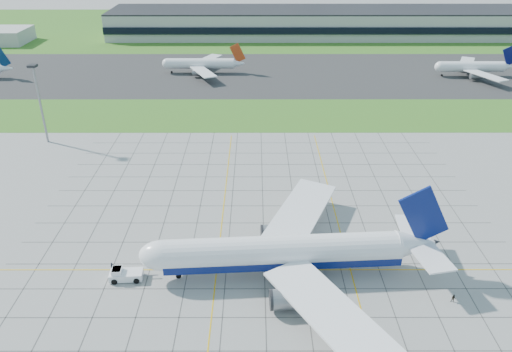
{
  "coord_description": "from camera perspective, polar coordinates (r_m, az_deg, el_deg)",
  "views": [
    {
      "loc": [
        -1.84,
        -85.38,
        65.6
      ],
      "look_at": [
        -1.74,
        27.08,
        7.0
      ],
      "focal_mm": 35.0,
      "sensor_mm": 36.0,
      "label": 1
    }
  ],
  "objects": [
    {
      "name": "airliner",
      "position": [
        102.08,
        3.31,
        -8.69
      ],
      "size": [
        62.52,
        63.2,
        19.67
      ],
      "rotation": [
        0.0,
        0.0,
        0.07
      ],
      "color": "white",
      "rests_on": "ground"
    },
    {
      "name": "grass_median",
      "position": [
        187.25,
        0.52,
        7.02
      ],
      "size": [
        700.0,
        35.0,
        0.04
      ],
      "primitive_type": "cube",
      "color": "#3E7120",
      "rests_on": "ground"
    },
    {
      "name": "distant_jet_1",
      "position": [
        240.72,
        -6.21,
        12.66
      ],
      "size": [
        36.77,
        42.66,
        14.08
      ],
      "color": "white",
      "rests_on": "ground"
    },
    {
      "name": "pushback_tug",
      "position": [
        106.43,
        -14.78,
        -10.81
      ],
      "size": [
        9.76,
        3.77,
        2.69
      ],
      "rotation": [
        0.0,
        0.0,
        0.07
      ],
      "color": "white",
      "rests_on": "ground"
    },
    {
      "name": "grass_far",
      "position": [
        346.65,
        0.27,
        16.62
      ],
      "size": [
        700.0,
        145.0,
        0.04
      ],
      "primitive_type": "cube",
      "color": "#3E7120",
      "rests_on": "ground"
    },
    {
      "name": "terminal",
      "position": [
        323.21,
        7.73,
        17.0
      ],
      "size": [
        260.0,
        43.0,
        15.8
      ],
      "color": "#B7B7B2",
      "rests_on": "ground"
    },
    {
      "name": "asphalt_taxiway",
      "position": [
        239.54,
        0.4,
        11.64
      ],
      "size": [
        700.0,
        75.0,
        0.04
      ],
      "primitive_type": "cube",
      "color": "#383838",
      "rests_on": "ground"
    },
    {
      "name": "ground",
      "position": [
        107.69,
        0.95,
        -10.01
      ],
      "size": [
        1400.0,
        1400.0,
        0.0
      ],
      "primitive_type": "plane",
      "color": "#969691",
      "rests_on": "ground"
    },
    {
      "name": "crew_near",
      "position": [
        109.7,
        -16.12,
        -9.9
      ],
      "size": [
        0.76,
        0.77,
        1.8
      ],
      "primitive_type": "imported",
      "rotation": [
        0.0,
        0.0,
        0.82
      ],
      "color": "black",
      "rests_on": "ground"
    },
    {
      "name": "light_mast",
      "position": [
        172.35,
        -23.62,
        8.56
      ],
      "size": [
        2.5,
        2.5,
        25.6
      ],
      "color": "gray",
      "rests_on": "ground"
    },
    {
      "name": "crew_far",
      "position": [
        104.99,
        21.64,
        -12.88
      ],
      "size": [
        1.05,
        0.95,
        1.77
      ],
      "primitive_type": "imported",
      "rotation": [
        0.0,
        0.0,
        -0.4
      ],
      "color": "black",
      "rests_on": "ground"
    },
    {
      "name": "distant_jet_2",
      "position": [
        254.37,
        23.54,
        11.38
      ],
      "size": [
        34.6,
        42.66,
        14.08
      ],
      "color": "white",
      "rests_on": "ground"
    },
    {
      "name": "apron_markings",
      "position": [
        116.68,
        1.08,
        -6.68
      ],
      "size": [
        120.0,
        130.0,
        0.03
      ],
      "color": "#474744",
      "rests_on": "ground"
    }
  ]
}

